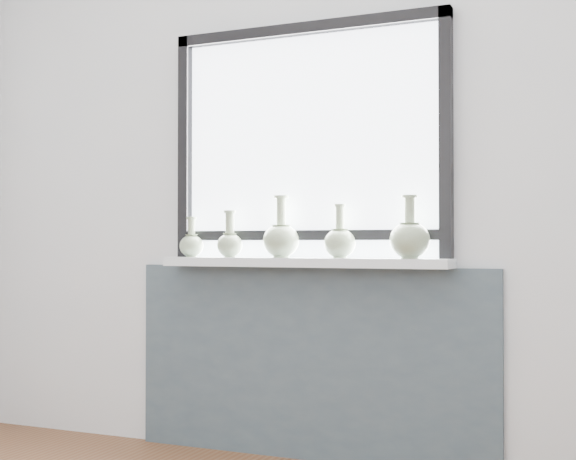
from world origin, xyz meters
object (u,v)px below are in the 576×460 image
at_px(vase_a, 192,244).
at_px(vase_e, 410,238).
at_px(vase_d, 340,241).
at_px(windowsill, 302,262).
at_px(vase_b, 230,242).
at_px(vase_c, 281,238).

bearing_deg(vase_a, vase_e, -1.08).
bearing_deg(vase_a, vase_d, 0.62).
bearing_deg(vase_d, vase_e, -5.01).
bearing_deg(vase_d, windowsill, -178.28).
height_order(vase_a, vase_d, vase_d).
bearing_deg(windowsill, vase_e, -2.65).
height_order(vase_d, vase_e, vase_e).
distance_m(vase_a, vase_b, 0.21).
bearing_deg(vase_a, windowsill, 0.29).
bearing_deg(vase_c, vase_d, -0.34).
xyz_separation_m(vase_a, vase_d, (0.73, 0.01, 0.01)).
relative_size(vase_a, vase_d, 0.80).
bearing_deg(vase_d, vase_c, 179.66).
distance_m(vase_c, vase_e, 0.60).
relative_size(windowsill, vase_d, 5.64).
distance_m(windowsill, vase_d, 0.20).
xyz_separation_m(vase_c, vase_e, (0.60, -0.03, 0.00)).
xyz_separation_m(windowsill, vase_d, (0.17, 0.01, 0.09)).
xyz_separation_m(vase_a, vase_e, (1.05, -0.02, 0.03)).
height_order(windowsill, vase_c, vase_c).
xyz_separation_m(vase_b, vase_d, (0.53, 0.02, 0.00)).
bearing_deg(windowsill, vase_d, 1.72).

